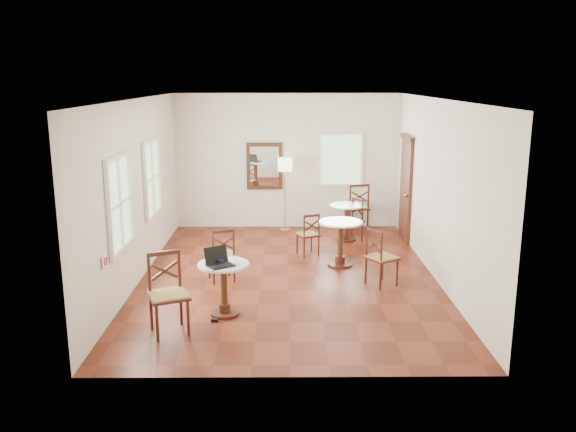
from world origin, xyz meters
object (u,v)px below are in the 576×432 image
Objects in this scene: chair_near_b at (168,294)px; laptop at (219,261)px; chair_mid_b at (381,257)px; water_glass at (237,262)px; cafe_table_mid at (340,238)px; chair_mid_a at (308,234)px; cafe_table_near at (224,283)px; floor_lamp at (285,170)px; cafe_table_back at (347,218)px; mouse at (216,266)px; chair_back_b at (352,220)px; chair_back_a at (357,207)px; navy_mug at (220,262)px; chair_near_a at (222,254)px; power_adapter at (215,320)px.

chair_near_b is 0.85m from laptop.
chair_mid_b is 9.91× the size of water_glass.
chair_near_b is 1.04m from water_glass.
cafe_table_mid reaches higher than chair_mid_a.
cafe_table_near is at bearing 84.44° from chair_mid_b.
cafe_table_mid is 2.93m from water_glass.
water_glass is (-0.69, -4.92, -0.55)m from floor_lamp.
cafe_table_mid is at bearing -99.57° from cafe_table_back.
cafe_table_back is at bearing 64.26° from water_glass.
chair_near_b is 11.21× the size of water_glass.
chair_mid_b is at bearing -66.54° from floor_lamp.
floor_lamp is (1.57, 5.39, 0.83)m from chair_near_b.
chair_mid_b is 2.91m from mouse.
mouse is at bearing -164.01° from water_glass.
chair_mid_b is 1.07× the size of chair_back_b.
cafe_table_near is 4.53m from chair_back_b.
chair_near_b is 4.06m from chair_mid_a.
chair_near_b is (-2.85, -4.56, 0.07)m from cafe_table_back.
cafe_table_mid is 1.81× the size of laptop.
laptop is (0.63, 0.50, 0.30)m from chair_near_b.
water_glass is (-2.28, -4.90, 0.28)m from chair_back_a.
water_glass is at bearing -13.46° from navy_mug.
cafe_table_back is 0.70× the size of chair_near_b.
navy_mug is (-1.92, -2.32, 0.30)m from cafe_table_mid.
chair_back_b is (2.27, 3.92, -0.03)m from cafe_table_near.
chair_mid_a is at bearing -76.75° from floor_lamp.
floor_lamp is (-0.44, 1.87, 0.96)m from chair_mid_a.
chair_near_a is 3.47m from chair_back_b.
chair_near_b reaches higher than chair_mid_a.
cafe_table_back is 4.83m from power_adapter.
power_adapter is at bearing -60.89° from chair_back_b.
power_adapter is at bearing -115.36° from cafe_table_near.
cafe_table_mid is at bearing -178.08° from chair_near_a.
floor_lamp reaches higher than chair_back_a.
cafe_table_mid is at bearing 52.52° from mouse.
chair_near_b is 1.00× the size of chair_back_a.
mouse is 0.98× the size of power_adapter.
chair_back_a reaches higher than cafe_table_mid.
cafe_table_back is at bearing -26.62° from chair_mid_b.
chair_back_b is at bearing 59.96° from cafe_table_near.
chair_back_a is 2.37× the size of laptop.
chair_back_b is (0.10, -0.05, -0.03)m from cafe_table_back.
mouse is at bearing -128.57° from cafe_table_mid.
cafe_table_mid is 2.59m from chair_back_a.
chair_back_b is at bearing 60.23° from power_adapter.
chair_mid_b is (2.44, 1.23, -0.00)m from cafe_table_near.
navy_mug is (-1.37, -2.99, 0.40)m from chair_mid_a.
chair_back_a is 1.21× the size of chair_back_b.
floor_lamp reaches higher than chair_mid_b.
water_glass is at bearing 56.69° from chair_back_a.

